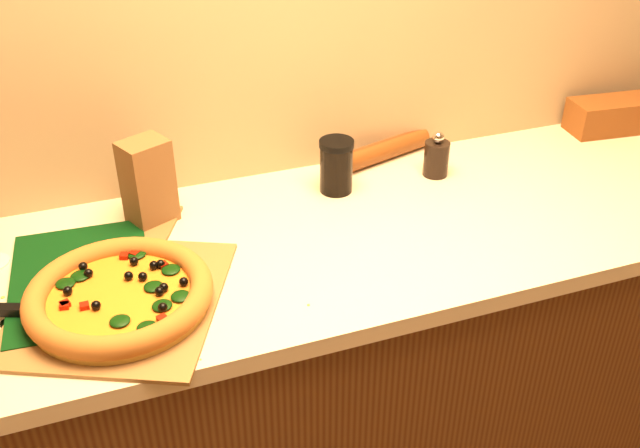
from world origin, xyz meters
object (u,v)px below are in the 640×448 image
at_px(pizza, 120,295).
at_px(dark_jar, 336,166).
at_px(pizza_peel, 123,295).
at_px(pepper_grinder, 436,157).
at_px(rolling_pin, 386,149).
at_px(cutting_board, 79,279).

relative_size(pizza, dark_jar, 2.64).
bearing_deg(pizza, pizza_peel, 78.35).
bearing_deg(pizza_peel, pepper_grinder, 41.94).
relative_size(pepper_grinder, rolling_pin, 0.31).
xyz_separation_m(pizza, pepper_grinder, (0.84, 0.29, 0.02)).
bearing_deg(cutting_board, dark_jar, 19.42).
relative_size(pizza_peel, pepper_grinder, 5.06).
height_order(pizza_peel, rolling_pin, rolling_pin).
bearing_deg(pizza, dark_jar, 27.64).
bearing_deg(dark_jar, pizza_peel, -154.99).
xyz_separation_m(pizza_peel, cutting_board, (-0.08, 0.08, 0.00)).
bearing_deg(pizza_peel, rolling_pin, 52.04).
bearing_deg(rolling_pin, pizza_peel, -153.18).
height_order(cutting_board, rolling_pin, rolling_pin).
relative_size(pizza_peel, cutting_board, 1.52).
xyz_separation_m(cutting_board, pepper_grinder, (0.91, 0.17, 0.04)).
bearing_deg(pizza, pepper_grinder, 18.80).
relative_size(cutting_board, pepper_grinder, 3.33).
relative_size(pizza_peel, rolling_pin, 1.59).
relative_size(cutting_board, rolling_pin, 1.04).
bearing_deg(cutting_board, rolling_pin, 23.51).
height_order(pizza_peel, pizza, pizza).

